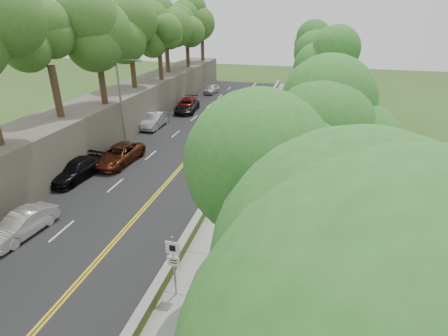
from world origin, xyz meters
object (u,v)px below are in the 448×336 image
signpost (174,260)px  concrete_block (248,222)px  person_far (288,131)px  painter_0 (234,179)px  car_2 (118,155)px  construction_barrel (279,126)px  streetlight (122,96)px  car_1 (22,224)px

signpost → concrete_block: 6.57m
person_far → concrete_block: bearing=70.9°
concrete_block → painter_0: painter_0 is taller
concrete_block → car_2: (-12.20, 6.77, 0.33)m
construction_barrel → car_2: bearing=-134.7°
streetlight → car_2: streetlight is taller
concrete_block → construction_barrel: bearing=90.6°
concrete_block → painter_0: 4.59m
car_2 → painter_0: (10.45, -2.57, 0.22)m
streetlight → car_1: bearing=-84.4°
streetlight → painter_0: size_ratio=4.21×
car_2 → painter_0: painter_0 is taller
construction_barrel → concrete_block: bearing=-89.4°
streetlight → construction_barrel: bearing=30.4°
concrete_block → painter_0: size_ratio=0.62×
car_1 → car_2: 10.60m
construction_barrel → painter_0: 14.77m
streetlight → signpost: (11.51, -17.02, -2.68)m
car_1 → painter_0: (10.45, 8.03, 0.27)m
signpost → concrete_block: (2.15, 6.02, -1.52)m
streetlight → construction_barrel: size_ratio=8.24×
car_2 → person_far: person_far is taller
car_1 → person_far: (13.20, 20.08, 0.12)m
signpost → car_1: (-10.05, 2.19, -1.24)m
construction_barrel → streetlight: bearing=-149.6°
streetlight → painter_0: streetlight is taller
painter_0 → person_far: painter_0 is taller
signpost → painter_0: (0.40, 10.22, -0.96)m
concrete_block → car_1: car_1 is taller
construction_barrel → car_2: (-12.00, -12.12, 0.24)m
signpost → construction_barrel: bearing=85.5°
car_2 → signpost: bearing=-48.2°
concrete_block → person_far: bearing=86.5°
signpost → concrete_block: bearing=70.3°
streetlight → person_far: bearing=19.7°
streetlight → signpost: streetlight is taller
painter_0 → car_2: bearing=97.3°
signpost → construction_barrel: signpost is taller
car_2 → painter_0: size_ratio=2.79×
concrete_block → person_far: 16.30m
construction_barrel → car_2: car_2 is taller
construction_barrel → concrete_block: 18.89m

